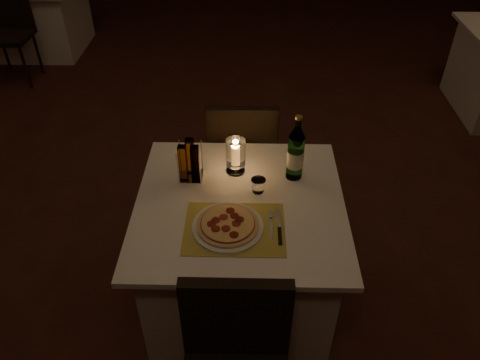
{
  "coord_description": "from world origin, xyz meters",
  "views": [
    {
      "loc": [
        0.07,
        -2.25,
        2.22
      ],
      "look_at": [
        0.03,
        -0.55,
        0.86
      ],
      "focal_mm": 35.0,
      "sensor_mm": 36.0,
      "label": 1
    }
  ],
  "objects_px": {
    "neighbor_table_left": "(40,17)",
    "plate": "(228,227)",
    "tumbler": "(258,186)",
    "pizza": "(228,224)",
    "hurricane_candle": "(236,154)",
    "chair_far": "(243,149)",
    "main_table": "(240,254)",
    "water_bottle": "(296,153)"
  },
  "relations": [
    {
      "from": "hurricane_candle",
      "to": "neighbor_table_left",
      "type": "distance_m",
      "value": 4.02
    },
    {
      "from": "hurricane_candle",
      "to": "neighbor_table_left",
      "type": "relative_size",
      "value": 0.19
    },
    {
      "from": "main_table",
      "to": "hurricane_candle",
      "type": "bearing_deg",
      "value": 96.47
    },
    {
      "from": "main_table",
      "to": "plate",
      "type": "bearing_deg",
      "value": -105.52
    },
    {
      "from": "plate",
      "to": "tumbler",
      "type": "relative_size",
      "value": 4.43
    },
    {
      "from": "tumbler",
      "to": "pizza",
      "type": "bearing_deg",
      "value": -117.56
    },
    {
      "from": "tumbler",
      "to": "hurricane_candle",
      "type": "bearing_deg",
      "value": 126.06
    },
    {
      "from": "plate",
      "to": "water_bottle",
      "type": "distance_m",
      "value": 0.52
    },
    {
      "from": "plate",
      "to": "chair_far",
      "type": "bearing_deg",
      "value": 86.8
    },
    {
      "from": "plate",
      "to": "water_bottle",
      "type": "relative_size",
      "value": 0.9
    },
    {
      "from": "tumbler",
      "to": "hurricane_candle",
      "type": "height_order",
      "value": "hurricane_candle"
    },
    {
      "from": "neighbor_table_left",
      "to": "plate",
      "type": "bearing_deg",
      "value": -58.25
    },
    {
      "from": "main_table",
      "to": "chair_far",
      "type": "height_order",
      "value": "chair_far"
    },
    {
      "from": "water_bottle",
      "to": "tumbler",
      "type": "bearing_deg",
      "value": -145.93
    },
    {
      "from": "plate",
      "to": "neighbor_table_left",
      "type": "relative_size",
      "value": 0.32
    },
    {
      "from": "tumbler",
      "to": "hurricane_candle",
      "type": "distance_m",
      "value": 0.21
    },
    {
      "from": "hurricane_candle",
      "to": "neighbor_table_left",
      "type": "height_order",
      "value": "hurricane_candle"
    },
    {
      "from": "pizza",
      "to": "neighbor_table_left",
      "type": "distance_m",
      "value": 4.35
    },
    {
      "from": "chair_far",
      "to": "hurricane_candle",
      "type": "relative_size",
      "value": 4.71
    },
    {
      "from": "neighbor_table_left",
      "to": "water_bottle",
      "type": "bearing_deg",
      "value": -51.75
    },
    {
      "from": "main_table",
      "to": "tumbler",
      "type": "bearing_deg",
      "value": 43.76
    },
    {
      "from": "hurricane_candle",
      "to": "neighbor_table_left",
      "type": "xyz_separation_m",
      "value": [
        -2.3,
        3.26,
        -0.48
      ]
    },
    {
      "from": "water_bottle",
      "to": "neighbor_table_left",
      "type": "xyz_separation_m",
      "value": [
        -2.6,
        3.29,
        -0.51
      ]
    },
    {
      "from": "tumbler",
      "to": "neighbor_table_left",
      "type": "xyz_separation_m",
      "value": [
        -2.41,
        3.42,
        -0.4
      ]
    },
    {
      "from": "plate",
      "to": "neighbor_table_left",
      "type": "height_order",
      "value": "plate"
    },
    {
      "from": "main_table",
      "to": "plate",
      "type": "height_order",
      "value": "plate"
    },
    {
      "from": "plate",
      "to": "pizza",
      "type": "distance_m",
      "value": 0.02
    },
    {
      "from": "chair_far",
      "to": "tumbler",
      "type": "bearing_deg",
      "value": -82.1
    },
    {
      "from": "plate",
      "to": "neighbor_table_left",
      "type": "distance_m",
      "value": 4.34
    },
    {
      "from": "pizza",
      "to": "plate",
      "type": "bearing_deg",
      "value": -18.82
    },
    {
      "from": "tumbler",
      "to": "neighbor_table_left",
      "type": "bearing_deg",
      "value": 125.25
    },
    {
      "from": "main_table",
      "to": "neighbor_table_left",
      "type": "bearing_deg",
      "value": 123.62
    },
    {
      "from": "chair_far",
      "to": "neighbor_table_left",
      "type": "bearing_deg",
      "value": 129.87
    },
    {
      "from": "plate",
      "to": "neighbor_table_left",
      "type": "bearing_deg",
      "value": 121.75
    },
    {
      "from": "pizza",
      "to": "water_bottle",
      "type": "bearing_deg",
      "value": 50.43
    },
    {
      "from": "hurricane_candle",
      "to": "pizza",
      "type": "bearing_deg",
      "value": -93.09
    },
    {
      "from": "main_table",
      "to": "pizza",
      "type": "distance_m",
      "value": 0.44
    },
    {
      "from": "plate",
      "to": "pizza",
      "type": "bearing_deg",
      "value": 161.18
    },
    {
      "from": "hurricane_candle",
      "to": "chair_far",
      "type": "bearing_deg",
      "value": 86.68
    },
    {
      "from": "pizza",
      "to": "tumbler",
      "type": "xyz_separation_m",
      "value": [
        0.14,
        0.26,
        0.01
      ]
    },
    {
      "from": "main_table",
      "to": "chair_far",
      "type": "relative_size",
      "value": 1.11
    },
    {
      "from": "main_table",
      "to": "pizza",
      "type": "bearing_deg",
      "value": -105.58
    }
  ]
}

